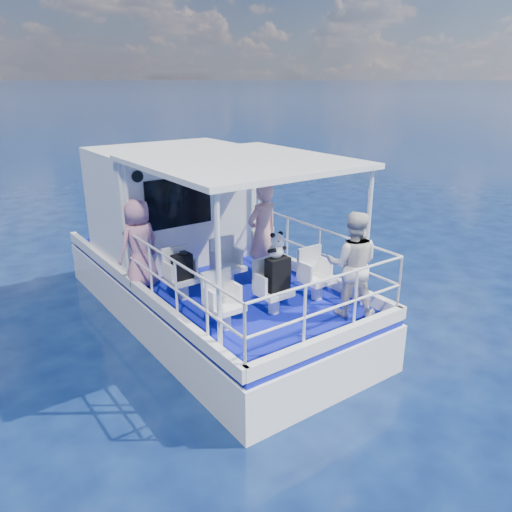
{
  "coord_description": "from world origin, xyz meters",
  "views": [
    {
      "loc": [
        -4.34,
        -6.69,
        4.37
      ],
      "look_at": [
        0.16,
        -0.4,
        1.6
      ],
      "focal_mm": 35.0,
      "sensor_mm": 36.0,
      "label": 1
    }
  ],
  "objects_px": {
    "passenger_port_fwd": "(139,244)",
    "passenger_stbd_aft": "(352,264)",
    "backpack_center": "(278,274)",
    "panda": "(276,245)"
  },
  "relations": [
    {
      "from": "passenger_port_fwd",
      "to": "backpack_center",
      "type": "bearing_deg",
      "value": 105.49
    },
    {
      "from": "passenger_stbd_aft",
      "to": "backpack_center",
      "type": "xyz_separation_m",
      "value": [
        -0.9,
        0.67,
        -0.17
      ]
    },
    {
      "from": "passenger_stbd_aft",
      "to": "backpack_center",
      "type": "relative_size",
      "value": 3.07
    },
    {
      "from": "passenger_port_fwd",
      "to": "passenger_stbd_aft",
      "type": "height_order",
      "value": "passenger_stbd_aft"
    },
    {
      "from": "passenger_stbd_aft",
      "to": "panda",
      "type": "relative_size",
      "value": 4.12
    },
    {
      "from": "passenger_port_fwd",
      "to": "passenger_stbd_aft",
      "type": "bearing_deg",
      "value": 112.49
    },
    {
      "from": "passenger_stbd_aft",
      "to": "panda",
      "type": "height_order",
      "value": "passenger_stbd_aft"
    },
    {
      "from": "passenger_port_fwd",
      "to": "passenger_stbd_aft",
      "type": "distance_m",
      "value": 3.62
    },
    {
      "from": "passenger_stbd_aft",
      "to": "backpack_center",
      "type": "height_order",
      "value": "passenger_stbd_aft"
    },
    {
      "from": "passenger_stbd_aft",
      "to": "passenger_port_fwd",
      "type": "bearing_deg",
      "value": -9.09
    }
  ]
}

